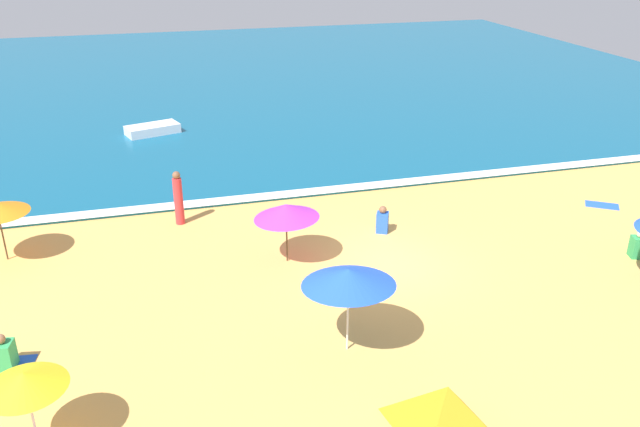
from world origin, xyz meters
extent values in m
plane|color=#E0A856|center=(0.00, 0.00, 0.00)|extent=(60.00, 60.00, 0.00)
cube|color=#0F567A|center=(0.00, 28.00, 0.05)|extent=(60.00, 44.00, 0.10)
cube|color=white|center=(0.00, 6.30, 0.10)|extent=(57.00, 0.70, 0.01)
cylinder|color=silver|center=(-2.55, -3.88, 1.10)|extent=(0.05, 0.05, 2.20)
cone|color=blue|center=(-2.55, -3.88, 2.05)|extent=(2.44, 2.46, 0.58)
cylinder|color=#4C3823|center=(-2.95, 1.10, 0.94)|extent=(0.05, 0.05, 1.88)
cone|color=#B733C6|center=(-2.95, 1.10, 1.71)|extent=(2.74, 2.73, 0.55)
cylinder|color=silver|center=(-9.60, -5.45, 0.90)|extent=(0.05, 0.05, 1.81)
cone|color=yellow|center=(-9.60, -5.45, 1.69)|extent=(2.22, 2.22, 0.36)
cylinder|color=#4C3823|center=(-11.46, 3.55, 0.95)|extent=(0.05, 0.05, 1.90)
pyramid|color=orange|center=(-1.48, -7.21, 0.58)|extent=(2.68, 2.66, 1.16)
cube|color=green|center=(-10.64, -2.45, 0.35)|extent=(0.55, 0.55, 0.71)
sphere|color=#9E6B47|center=(-10.64, -2.45, 0.82)|extent=(0.25, 0.25, 0.25)
cylinder|color=red|center=(-5.97, 4.86, 0.85)|extent=(0.40, 0.40, 1.70)
sphere|color=brown|center=(-5.97, 4.86, 1.82)|extent=(0.27, 0.27, 0.27)
cube|color=blue|center=(0.67, 2.30, 0.36)|extent=(0.53, 0.53, 0.71)
sphere|color=brown|center=(0.67, 2.30, 0.83)|extent=(0.26, 0.26, 0.26)
cube|color=green|center=(7.82, -1.60, 0.35)|extent=(0.50, 0.50, 0.70)
sphere|color=beige|center=(7.82, -1.60, 0.79)|extent=(0.21, 0.21, 0.21)
cube|color=blue|center=(-10.74, -2.30, 0.01)|extent=(1.54, 0.84, 0.01)
cube|color=green|center=(-2.11, 4.13, 0.01)|extent=(1.30, 1.30, 0.01)
cube|color=blue|center=(9.48, 2.27, 0.01)|extent=(1.35, 1.21, 0.01)
cube|color=white|center=(-6.46, 15.91, 0.32)|extent=(2.78, 1.91, 0.45)
camera|label=1|loc=(-6.84, -16.88, 9.75)|focal=36.97mm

